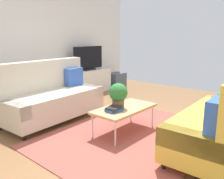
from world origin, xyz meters
TOP-DOWN VIEW (x-y plane):
  - ground_plane at (0.00, 0.00)m, footprint 7.68×7.68m
  - wall_far at (0.00, 2.80)m, footprint 6.40×0.12m
  - area_rug at (-0.13, -0.22)m, footprint 2.90×2.20m
  - couch_beige at (-0.47, 1.40)m, footprint 1.95×0.96m
  - couch_green at (0.20, -1.44)m, footprint 1.93×0.92m
  - coffee_table at (-0.08, -0.02)m, footprint 1.10×0.56m
  - tv_console at (1.48, 2.46)m, footprint 1.40×0.44m
  - tv at (1.48, 2.44)m, footprint 1.00×0.20m
  - storage_trunk at (2.58, 2.36)m, footprint 0.52×0.40m
  - potted_plant at (-0.17, 0.04)m, footprint 0.30×0.30m
  - table_book_0 at (-0.34, -0.02)m, footprint 0.28×0.23m
  - table_book_1 at (-0.34, -0.02)m, footprint 0.27×0.23m
  - vase_0 at (0.90, 2.51)m, footprint 0.11×0.11m
  - bottle_0 at (1.08, 2.42)m, footprint 0.04×0.04m
  - bottle_1 at (1.17, 2.42)m, footprint 0.06×0.06m

SIDE VIEW (x-z plane):
  - ground_plane at x=0.00m, z-range 0.00..0.00m
  - area_rug at x=-0.13m, z-range 0.00..0.01m
  - storage_trunk at x=2.58m, z-range 0.00..0.44m
  - tv_console at x=1.48m, z-range 0.00..0.64m
  - coffee_table at x=-0.08m, z-range 0.18..0.60m
  - table_book_0 at x=-0.34m, z-range 0.42..0.46m
  - couch_beige at x=-0.47m, z-range -0.11..0.99m
  - couch_green at x=0.20m, z-range -0.10..1.00m
  - table_book_1 at x=-0.34m, z-range 0.46..0.49m
  - potted_plant at x=-0.17m, z-range 0.44..0.85m
  - vase_0 at x=0.90m, z-range 0.64..0.76m
  - bottle_1 at x=1.17m, z-range 0.64..0.83m
  - bottle_0 at x=1.08m, z-range 0.64..0.85m
  - tv at x=1.48m, z-range 0.63..1.27m
  - wall_far at x=0.00m, z-range 0.00..2.90m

